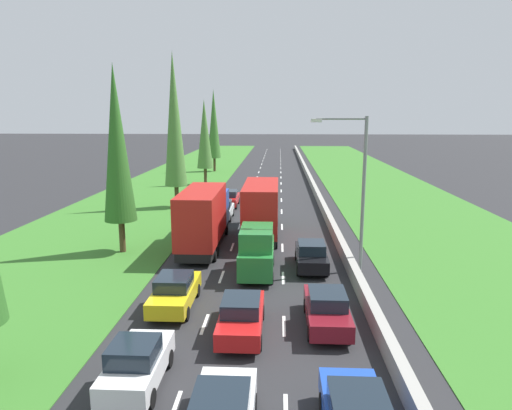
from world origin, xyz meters
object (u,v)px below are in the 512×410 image
poplar_tree_fourth (205,134)px  street_light_mast (358,183)px  white_hatchback_left_lane_fourth (223,210)px  red_box_truck_centre_lane (261,208)px  black_sedan_right_lane (311,255)px  poplar_tree_second (117,144)px  maroon_sedan_right_lane (327,309)px  red_box_truck_left_lane (204,217)px  red_sedan_centre_lane (241,316)px  red_sedan_left_lane (229,198)px  poplar_tree_fifth (214,124)px  white_hatchback_left_lane (137,364)px  yellow_sedan_left_lane (175,291)px  poplar_tree_third (174,120)px  green_van_centre_lane (257,251)px

poplar_tree_fourth → street_light_mast: bearing=-66.8°
white_hatchback_left_lane_fourth → red_box_truck_centre_lane: (3.65, -5.79, 1.35)m
white_hatchback_left_lane_fourth → black_sedan_right_lane: bearing=-61.7°
white_hatchback_left_lane_fourth → poplar_tree_second: poplar_tree_second is taller
maroon_sedan_right_lane → red_box_truck_left_lane: (-7.24, 11.74, 1.37)m
poplar_tree_fourth → street_light_mast: poplar_tree_fourth is taller
red_sedan_centre_lane → red_sedan_left_lane: 27.35m
red_sedan_centre_lane → poplar_tree_fourth: bearing=101.1°
red_sedan_left_lane → poplar_tree_fifth: (-5.43, 28.38, 6.72)m
white_hatchback_left_lane → yellow_sedan_left_lane: bearing=91.5°
street_light_mast → white_hatchback_left_lane_fourth: bearing=125.8°
red_box_truck_left_lane → poplar_tree_fourth: poplar_tree_fourth is taller
red_box_truck_left_lane → poplar_tree_second: poplar_tree_second is taller
white_hatchback_left_lane_fourth → red_sedan_left_lane: white_hatchback_left_lane_fourth is taller
red_sedan_left_lane → poplar_tree_fourth: poplar_tree_fourth is taller
maroon_sedan_right_lane → red_sedan_centre_lane: bearing=-166.4°
maroon_sedan_right_lane → poplar_tree_fourth: (-11.75, 40.46, 5.72)m
red_box_truck_centre_lane → black_sedan_right_lane: bearing=-65.3°
red_box_truck_centre_lane → yellow_sedan_left_lane: bearing=-105.4°
yellow_sedan_left_lane → red_box_truck_centre_lane: size_ratio=0.48×
red_sedan_centre_lane → poplar_tree_fourth: (-8.10, 41.34, 5.72)m
white_hatchback_left_lane → red_box_truck_centre_lane: red_box_truck_centre_lane is taller
red_box_truck_left_lane → street_light_mast: street_light_mast is taller
red_sedan_centre_lane → red_box_truck_left_lane: 13.20m
poplar_tree_third → maroon_sedan_right_lane: bearing=-64.4°
red_box_truck_centre_lane → poplar_tree_second: poplar_tree_second is taller
white_hatchback_left_lane → street_light_mast: 16.03m
red_box_truck_left_lane → poplar_tree_third: 15.90m
black_sedan_right_lane → street_light_mast: (2.53, -0.23, 4.42)m
poplar_tree_second → poplar_tree_fifth: size_ratio=0.95×
poplar_tree_fourth → yellow_sedan_left_lane: bearing=-83.1°
poplar_tree_third → poplar_tree_second: bearing=-91.3°
yellow_sedan_left_lane → poplar_tree_fifth: (-5.50, 53.01, 6.72)m
white_hatchback_left_lane → green_van_centre_lane: (3.51, 11.31, 0.56)m
red_sedan_centre_lane → poplar_tree_second: (-8.90, 11.23, 6.38)m
poplar_tree_second → maroon_sedan_right_lane: bearing=-39.5°
black_sedan_right_lane → red_sedan_left_lane: size_ratio=1.00×
red_box_truck_centre_lane → poplar_tree_fourth: 27.35m
poplar_tree_fifth → red_sedan_left_lane: bearing=-79.2°
black_sedan_right_lane → poplar_tree_fifth: size_ratio=0.35×
white_hatchback_left_lane_fourth → red_box_truck_centre_lane: red_box_truck_centre_lane is taller
green_van_centre_lane → red_box_truck_left_lane: (-3.89, 5.29, 0.78)m
red_box_truck_centre_lane → poplar_tree_third: size_ratio=0.63×
yellow_sedan_left_lane → red_box_truck_centre_lane: bearing=74.6°
yellow_sedan_left_lane → poplar_tree_fourth: bearing=96.9°
red_box_truck_left_lane → poplar_tree_third: (-4.97, 13.71, 6.34)m
white_hatchback_left_lane → red_sedan_left_lane: 31.12m
yellow_sedan_left_lane → poplar_tree_fourth: poplar_tree_fourth is taller
red_box_truck_centre_lane → white_hatchback_left_lane: bearing=-100.0°
maroon_sedan_right_lane → green_van_centre_lane: size_ratio=0.92×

